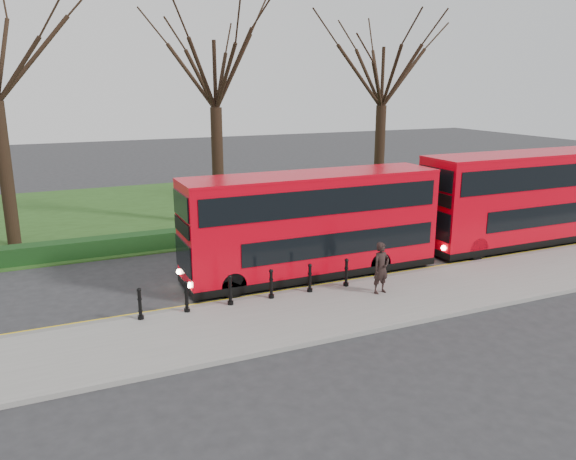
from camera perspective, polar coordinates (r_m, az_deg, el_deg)
name	(u,v)px	position (r m, az deg, el deg)	size (l,w,h in m)	color
ground	(248,291)	(20.81, -4.06, -6.17)	(120.00, 120.00, 0.00)	#28282B
pavement	(280,319)	(18.19, -0.78, -9.04)	(60.00, 4.00, 0.15)	gray
kerb	(258,298)	(19.90, -3.07, -6.91)	(60.00, 0.25, 0.16)	slate
grass_verge	(163,209)	(34.74, -12.56, 2.07)	(60.00, 18.00, 0.06)	#254617
hedge	(199,236)	(26.88, -9.04, -0.60)	(60.00, 0.90, 0.80)	black
yellow_line_outer	(255,297)	(20.19, -3.37, -6.81)	(60.00, 0.10, 0.01)	yellow
yellow_line_inner	(253,295)	(20.37, -3.57, -6.62)	(60.00, 0.10, 0.01)	yellow
tree_mid	(215,67)	(29.59, -7.47, 16.12)	(7.23, 7.23, 11.29)	black
tree_right	(383,70)	(33.86, 9.62, 15.72)	(7.16, 7.16, 11.19)	black
bollard_row	(251,287)	(19.27, -3.78, -5.84)	(7.61, 0.15, 1.00)	black
bus_lead	(312,225)	(21.83, 2.45, 0.49)	(10.22, 2.35, 4.07)	red
bus_rear	(528,199)	(28.57, 23.16, 2.95)	(10.84, 2.49, 4.31)	red
pedestrian	(381,268)	(20.12, 9.44, -3.82)	(0.68, 0.44, 1.86)	black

